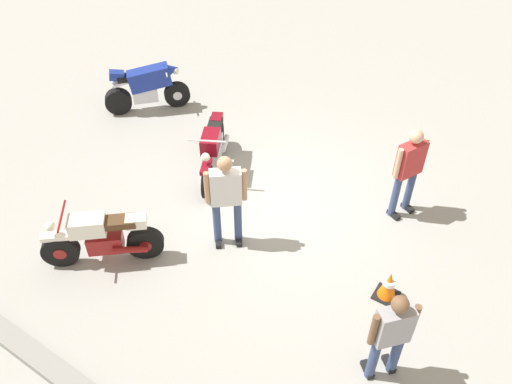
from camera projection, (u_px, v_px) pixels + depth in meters
name	position (u px, v px, depth m)	size (l,w,h in m)	color
ground_plane	(273.00, 200.00, 9.56)	(40.00, 40.00, 0.00)	#9E9E99
motorcycle_cream_vintage	(102.00, 239.00, 8.13)	(1.59, 1.39, 1.07)	black
motorcycle_blue_sportbike	(147.00, 86.00, 11.61)	(1.48, 1.55, 1.14)	black
motorcycle_maroon_cruiser	(213.00, 149.00, 9.90)	(1.08, 1.91, 1.09)	black
person_in_gray_shirt	(391.00, 334.00, 6.32)	(0.53, 0.55, 1.62)	#384772
person_in_red_shirt	(409.00, 167.00, 8.67)	(0.47, 0.65, 1.77)	#384772
person_in_white_shirt	(226.00, 195.00, 8.10)	(0.59, 0.54, 1.78)	#384772
traffic_cone	(389.00, 285.00, 7.72)	(0.36, 0.36, 0.53)	black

